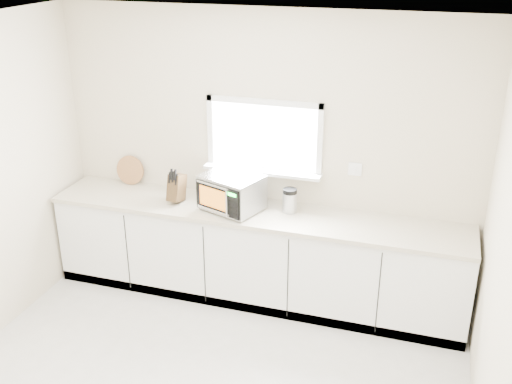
% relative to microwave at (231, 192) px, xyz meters
% --- Properties ---
extents(back_wall, '(4.00, 0.17, 2.70)m').
position_rel_microwave_xyz_m(back_wall, '(0.21, 0.34, 0.27)').
color(back_wall, beige).
rests_on(back_wall, ground).
extents(cabinets, '(3.92, 0.60, 0.88)m').
position_rel_microwave_xyz_m(cabinets, '(0.21, 0.04, -0.65)').
color(cabinets, white).
rests_on(cabinets, ground).
extents(countertop, '(3.92, 0.64, 0.04)m').
position_rel_microwave_xyz_m(countertop, '(0.21, 0.03, -0.19)').
color(countertop, beige).
rests_on(countertop, cabinets).
extents(microwave, '(0.62, 0.55, 0.33)m').
position_rel_microwave_xyz_m(microwave, '(0.00, 0.00, 0.00)').
color(microwave, black).
rests_on(microwave, countertop).
extents(knife_block, '(0.13, 0.25, 0.35)m').
position_rel_microwave_xyz_m(knife_block, '(-0.55, 0.01, -0.03)').
color(knife_block, '#4C341B').
rests_on(knife_block, countertop).
extents(cutting_board, '(0.30, 0.07, 0.30)m').
position_rel_microwave_xyz_m(cutting_board, '(-1.19, 0.28, -0.03)').
color(cutting_board, '#A77340').
rests_on(cutting_board, countertop).
extents(coffee_grinder, '(0.16, 0.16, 0.23)m').
position_rel_microwave_xyz_m(coffee_grinder, '(0.52, 0.11, -0.06)').
color(coffee_grinder, silver).
rests_on(coffee_grinder, countertop).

